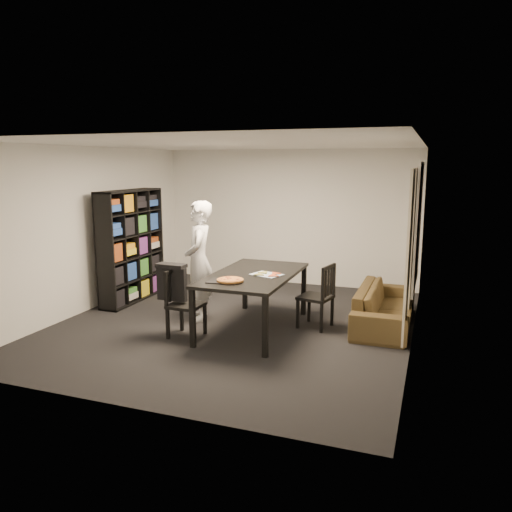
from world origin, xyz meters
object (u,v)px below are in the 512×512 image
(dining_table, at_px, (254,278))
(chair_left, at_px, (180,298))
(baking_tray, at_px, (224,281))
(bookshelf, at_px, (131,246))
(chair_right, at_px, (321,292))
(pepperoni_pizza, at_px, (230,280))
(person, at_px, (199,261))
(sofa, at_px, (385,306))

(dining_table, distance_m, chair_left, 1.05)
(baking_tray, bearing_deg, bookshelf, 149.79)
(chair_left, height_order, chair_right, chair_right)
(bookshelf, relative_size, chair_left, 2.05)
(pepperoni_pizza, bearing_deg, chair_right, 44.14)
(bookshelf, height_order, person, bookshelf)
(dining_table, xyz_separation_m, pepperoni_pizza, (-0.11, -0.58, 0.10))
(person, xyz_separation_m, sofa, (2.68, 0.65, -0.62))
(chair_left, relative_size, person, 0.52)
(sofa, bearing_deg, baking_tray, 126.67)
(bookshelf, height_order, baking_tray, bookshelf)
(dining_table, relative_size, sofa, 1.02)
(pepperoni_pizza, relative_size, sofa, 0.18)
(chair_left, distance_m, chair_right, 1.99)
(bookshelf, height_order, sofa, bookshelf)
(dining_table, distance_m, sofa, 1.99)
(chair_right, distance_m, pepperoni_pizza, 1.42)
(bookshelf, relative_size, dining_table, 0.97)
(chair_left, xyz_separation_m, baking_tray, (0.66, -0.00, 0.30))
(chair_right, xyz_separation_m, person, (-1.83, -0.18, 0.37))
(chair_left, bearing_deg, baking_tray, -88.48)
(chair_right, xyz_separation_m, sofa, (0.85, 0.47, -0.25))
(dining_table, distance_m, person, 0.98)
(bookshelf, xyz_separation_m, dining_table, (2.50, -0.76, -0.20))
(person, relative_size, sofa, 0.93)
(chair_right, bearing_deg, pepperoni_pizza, -33.80)
(bookshelf, distance_m, person, 1.65)
(baking_tray, bearing_deg, sofa, 36.67)
(bookshelf, height_order, chair_left, bookshelf)
(chair_right, xyz_separation_m, pepperoni_pizza, (-1.00, -0.97, 0.31))
(bookshelf, relative_size, person, 1.06)
(baking_tray, relative_size, pepperoni_pizza, 1.14)
(chair_left, xyz_separation_m, pepperoni_pizza, (0.74, 0.00, 0.32))
(bookshelf, relative_size, chair_right, 2.04)
(chair_right, relative_size, pepperoni_pizza, 2.66)
(bookshelf, distance_m, baking_tray, 2.67)
(chair_right, height_order, sofa, chair_right)
(dining_table, distance_m, pepperoni_pizza, 0.60)
(baking_tray, bearing_deg, dining_table, 71.52)
(dining_table, bearing_deg, pepperoni_pizza, -100.78)
(chair_right, relative_size, baking_tray, 2.33)
(dining_table, height_order, chair_left, chair_left)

